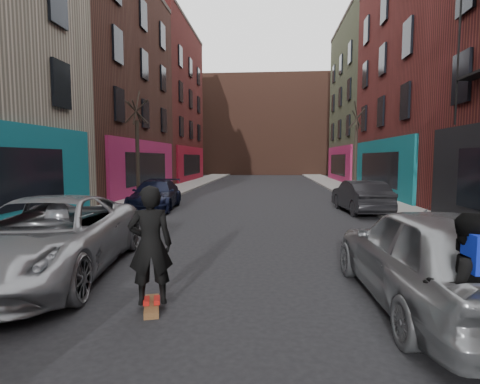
% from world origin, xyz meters
% --- Properties ---
extents(sidewalk_left, '(2.50, 84.00, 0.13)m').
position_xyz_m(sidewalk_left, '(-6.25, 30.00, 0.07)').
color(sidewalk_left, gray).
rests_on(sidewalk_left, ground).
extents(sidewalk_right, '(2.50, 84.00, 0.13)m').
position_xyz_m(sidewalk_right, '(6.25, 30.00, 0.07)').
color(sidewalk_right, gray).
rests_on(sidewalk_right, ground).
extents(building_far, '(40.00, 10.00, 14.00)m').
position_xyz_m(building_far, '(0.00, 56.00, 7.00)').
color(building_far, '#47281E').
rests_on(building_far, ground).
extents(tree_left_far, '(2.00, 2.00, 6.50)m').
position_xyz_m(tree_left_far, '(-6.20, 18.00, 3.38)').
color(tree_left_far, black).
rests_on(tree_left_far, sidewalk_left).
extents(tree_right_far, '(2.00, 2.00, 6.80)m').
position_xyz_m(tree_right_far, '(6.20, 24.00, 3.53)').
color(tree_right_far, black).
rests_on(tree_right_far, sidewalk_right).
extents(parked_left_far, '(3.34, 5.99, 1.58)m').
position_xyz_m(parked_left_far, '(-3.77, 6.06, 0.79)').
color(parked_left_far, '#919399').
rests_on(parked_left_far, ground).
extents(parked_left_end, '(2.32, 4.80, 1.35)m').
position_xyz_m(parked_left_end, '(-4.60, 15.82, 0.67)').
color(parked_left_end, black).
rests_on(parked_left_end, ground).
extents(parked_right_far, '(2.16, 4.95, 1.66)m').
position_xyz_m(parked_right_far, '(3.20, 4.98, 0.83)').
color(parked_right_far, gray).
rests_on(parked_right_far, ground).
extents(parked_right_end, '(1.85, 4.39, 1.41)m').
position_xyz_m(parked_right_end, '(4.60, 15.58, 0.70)').
color(parked_right_end, black).
rests_on(parked_right_end, ground).
extents(skateboard, '(0.44, 0.83, 0.10)m').
position_xyz_m(skateboard, '(-1.16, 4.58, 0.05)').
color(skateboard, brown).
rests_on(skateboard, ground).
extents(skateboarder, '(0.78, 0.62, 1.85)m').
position_xyz_m(skateboarder, '(-1.16, 4.58, 1.03)').
color(skateboarder, black).
rests_on(skateboarder, skateboard).
extents(pedestrian, '(0.89, 0.71, 1.77)m').
position_xyz_m(pedestrian, '(2.87, 3.32, 0.89)').
color(pedestrian, black).
rests_on(pedestrian, ground).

